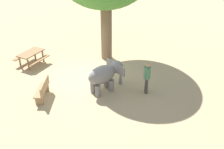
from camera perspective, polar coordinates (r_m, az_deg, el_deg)
ground_plane at (r=13.63m, az=-5.60°, el=-0.56°), size 60.00×60.00×0.00m
elephant at (r=12.04m, az=-1.48°, el=0.04°), size 1.96×1.65×1.39m
person_handler at (r=11.93m, az=7.95°, el=-0.23°), size 0.48×0.32×1.62m
wooden_bench at (r=12.11m, az=-15.38°, el=-3.26°), size 1.44×0.94×0.88m
picnic_table_near at (r=15.32m, az=-17.85°, el=4.14°), size 1.57×1.55×0.78m
feed_bucket at (r=13.36m, az=-1.32°, el=-0.31°), size 0.36×0.36×0.32m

